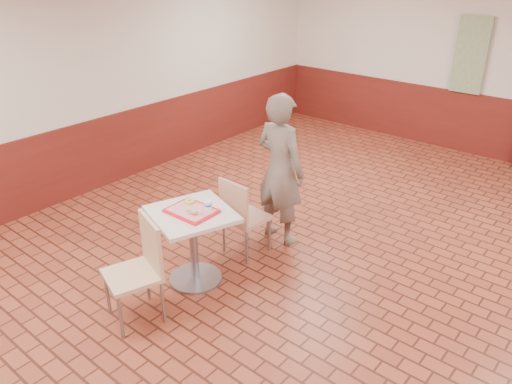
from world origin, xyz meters
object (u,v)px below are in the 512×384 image
Objects in this scene: ring_donut at (190,201)px; paper_cup at (208,205)px; customer at (280,170)px; chair_main_front at (140,265)px; long_john_donut at (193,212)px; serving_tray at (191,211)px; chair_main_back at (241,213)px; main_table at (193,235)px.

ring_donut is 1.19× the size of paper_cup.
ring_donut is 0.25m from paper_cup.
customer reaches higher than paper_cup.
paper_cup is (0.25, 0.01, 0.03)m from ring_donut.
paper_cup reaches higher than ring_donut.
long_john_donut is (0.03, 0.64, 0.29)m from chair_main_front.
chair_main_front is at bearing -86.92° from serving_tray.
chair_main_back is 6.73× the size of long_john_donut.
chair_main_back is (0.04, 0.68, -0.02)m from main_table.
chair_main_back is at bearing 108.41° from chair_main_front.
ring_donut is 0.24m from long_john_donut.
serving_tray is at bearing 146.42° from long_john_donut.
serving_tray is at bearing -137.67° from paper_cup.
main_table is at bearing -137.67° from paper_cup.
ring_donut is (-0.12, 0.10, 0.03)m from serving_tray.
ring_donut is (-0.17, -0.58, 0.33)m from chair_main_back.
main_table is 0.68m from chair_main_back.
serving_tray is at bearing 90.99° from chair_main_back.
paper_cup is (0.08, -0.57, 0.35)m from chair_main_back.
ring_donut reaches higher than serving_tray.
paper_cup is at bearing 102.50° from chair_main_front.
long_john_donut is at bearing 105.85° from chair_main_front.
main_table is 7.48× the size of ring_donut.
main_table is 0.86× the size of chair_main_back.
customer reaches higher than chair_main_front.
main_table is 5.81× the size of long_john_donut.
main_table is at bearing 146.42° from long_john_donut.
main_table is 0.34m from ring_donut.
paper_cup reaches higher than serving_tray.
paper_cup is (0.12, 0.11, 0.06)m from serving_tray.
ring_donut is at bearing 120.23° from chair_main_front.
chair_main_front reaches higher than long_john_donut.
customer is at bearing 86.55° from long_john_donut.
ring_donut is at bearing 78.58° from chair_main_back.
chair_main_back is at bearing 82.81° from customer.
paper_cup is at bearing 3.00° from ring_donut.
long_john_donut is 0.17m from paper_cup.
ring_donut is at bearing 143.29° from long_john_donut.
serving_tray is (-0.00, 0.00, 0.27)m from main_table.
chair_main_front is 0.56× the size of customer.
chair_main_front is 11.06× the size of paper_cup.
ring_donut is 0.78× the size of long_john_donut.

